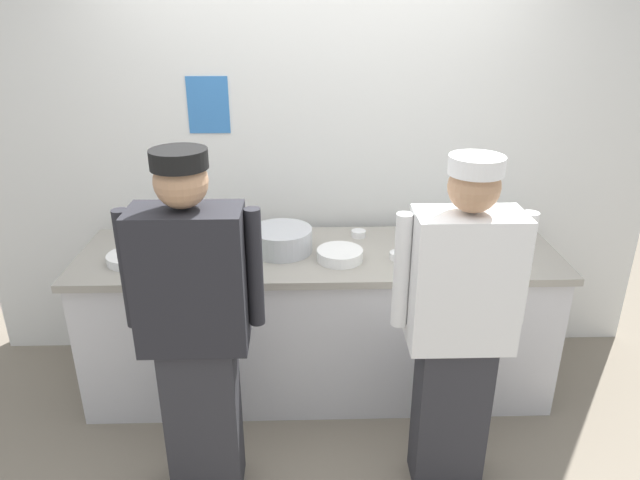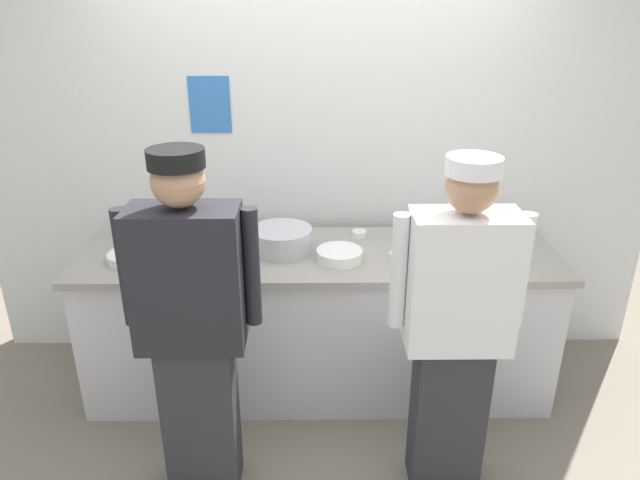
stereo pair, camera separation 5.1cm
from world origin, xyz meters
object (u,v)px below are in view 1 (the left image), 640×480
chef_near_left (195,325)px  squeeze_bottle_secondary (239,257)px  deli_cup (169,251)px  squeeze_bottle_primary (160,254)px  squeeze_bottle_spare (419,252)px  ramekin_red_sauce (358,233)px  ramekin_orange_sauce (398,255)px  plate_stack_front (340,255)px  chef_center (459,325)px  mixing_bowl_steel (282,240)px  plate_stack_rear (130,258)px  sheet_tray (477,247)px

chef_near_left → squeeze_bottle_secondary: 0.55m
deli_cup → squeeze_bottle_primary: bearing=-97.8°
squeeze_bottle_spare → ramekin_red_sauce: 0.53m
ramekin_orange_sauce → plate_stack_front: bearing=-178.8°
chef_center → deli_cup: size_ratio=17.61×
squeeze_bottle_primary → ramekin_red_sauce: bearing=20.9°
chef_center → deli_cup: bearing=153.6°
plate_stack_front → mixing_bowl_steel: size_ratio=0.73×
plate_stack_front → squeeze_bottle_spare: 0.42m
squeeze_bottle_spare → deli_cup: bearing=173.0°
squeeze_bottle_secondary → deli_cup: (-0.40, 0.18, -0.04)m
chef_center → plate_stack_rear: chef_center is taller
chef_near_left → squeeze_bottle_secondary: size_ratio=9.45×
squeeze_bottle_secondary → ramekin_orange_sauce: size_ratio=1.89×
mixing_bowl_steel → deli_cup: mixing_bowl_steel is taller
plate_stack_front → squeeze_bottle_secondary: squeeze_bottle_secondary is taller
chef_center → ramekin_red_sauce: size_ratio=19.08×
sheet_tray → deli_cup: deli_cup is taller
plate_stack_front → ramekin_red_sauce: plate_stack_front is taller
plate_stack_front → sheet_tray: (0.78, 0.12, -0.02)m
ramekin_red_sauce → deli_cup: (-1.05, -0.28, 0.03)m
squeeze_bottle_secondary → deli_cup: 0.44m
plate_stack_rear → squeeze_bottle_spare: (1.53, -0.12, 0.07)m
squeeze_bottle_spare → mixing_bowl_steel: bearing=160.7°
sheet_tray → chef_center: bearing=-110.8°
squeeze_bottle_primary → squeeze_bottle_secondary: size_ratio=1.03×
squeeze_bottle_primary → plate_stack_rear: bearing=154.8°
plate_stack_front → ramekin_red_sauce: size_ratio=2.92×
plate_stack_rear → deli_cup: bearing=10.6°
mixing_bowl_steel → deli_cup: size_ratio=3.68×
chef_near_left → plate_stack_rear: (-0.46, 0.66, 0.02)m
squeeze_bottle_secondary → squeeze_bottle_primary: bearing=173.0°
plate_stack_front → deli_cup: size_ratio=2.70×
chef_near_left → squeeze_bottle_secondary: chef_near_left is taller
squeeze_bottle_secondary → plate_stack_front: bearing=14.5°
chef_near_left → ramekin_orange_sauce: (0.98, 0.67, 0.01)m
squeeze_bottle_primary → ramekin_orange_sauce: bearing=4.1°
plate_stack_front → ramekin_orange_sauce: bearing=1.2°
plate_stack_rear → sheet_tray: (1.91, 0.12, -0.01)m
mixing_bowl_steel → ramekin_red_sauce: 0.49m
ramekin_red_sauce → mixing_bowl_steel: bearing=-156.4°
chef_near_left → squeeze_bottle_spare: bearing=26.8°
plate_stack_rear → ramekin_orange_sauce: plate_stack_rear is taller
mixing_bowl_steel → sheet_tray: bearing=-0.4°
sheet_tray → deli_cup: 1.71m
sheet_tray → ramekin_orange_sauce: size_ratio=5.20×
plate_stack_front → plate_stack_rear: 1.13m
chef_near_left → deli_cup: size_ratio=17.98×
squeeze_bottle_secondary → chef_near_left: bearing=-105.3°
chef_center → ramekin_orange_sauce: (-0.17, 0.67, 0.03)m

